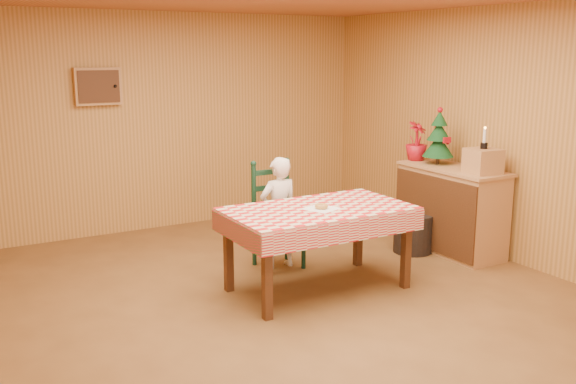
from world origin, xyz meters
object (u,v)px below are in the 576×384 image
at_px(shelf_unit, 451,209).
at_px(storage_bin, 413,233).
at_px(crate, 483,161).
at_px(ladder_chair, 276,217).
at_px(christmas_tree, 439,138).
at_px(dining_table, 318,217).
at_px(seated_child, 279,213).

xyz_separation_m(shelf_unit, storage_bin, (-0.36, 0.17, -0.26)).
xyz_separation_m(crate, storage_bin, (-0.37, 0.57, -0.85)).
relative_size(ladder_chair, crate, 3.60).
distance_m(christmas_tree, storage_bin, 1.07).
relative_size(crate, christmas_tree, 0.48).
distance_m(dining_table, shelf_unit, 1.90).
height_order(shelf_unit, christmas_tree, christmas_tree).
bearing_deg(seated_child, storage_bin, 168.78).
height_order(dining_table, shelf_unit, shelf_unit).
xyz_separation_m(seated_child, shelf_unit, (1.87, -0.47, -0.10)).
bearing_deg(seated_child, dining_table, 90.00).
distance_m(ladder_chair, christmas_tree, 2.02).
distance_m(shelf_unit, christmas_tree, 0.79).
relative_size(ladder_chair, shelf_unit, 0.87).
relative_size(seated_child, shelf_unit, 0.91).
bearing_deg(christmas_tree, shelf_unit, -91.98).
bearing_deg(shelf_unit, storage_bin, 154.41).
height_order(seated_child, christmas_tree, christmas_tree).
xyz_separation_m(dining_table, crate, (1.88, -0.14, 0.37)).
distance_m(seated_child, shelf_unit, 1.93).
bearing_deg(seated_child, crate, 155.05).
xyz_separation_m(dining_table, christmas_tree, (1.88, 0.51, 0.52)).
relative_size(ladder_chair, seated_child, 0.96).
relative_size(seated_child, christmas_tree, 1.81).
xyz_separation_m(seated_child, storage_bin, (1.50, -0.30, -0.35)).
relative_size(shelf_unit, crate, 4.13).
bearing_deg(dining_table, storage_bin, 16.03).
relative_size(dining_table, christmas_tree, 2.67).
xyz_separation_m(crate, christmas_tree, (-0.00, 0.65, 0.16)).
xyz_separation_m(ladder_chair, shelf_unit, (1.87, -0.53, -0.04)).
height_order(dining_table, ladder_chair, ladder_chair).
distance_m(seated_child, christmas_tree, 2.00).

